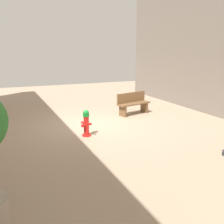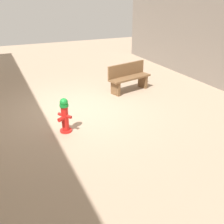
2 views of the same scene
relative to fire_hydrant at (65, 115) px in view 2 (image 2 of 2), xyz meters
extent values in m
plane|color=tan|center=(-0.70, -1.20, -0.44)|extent=(23.40, 23.40, 0.00)
cylinder|color=red|center=(0.00, 0.00, -0.42)|extent=(0.29, 0.29, 0.05)
cylinder|color=red|center=(0.00, 0.00, -0.08)|extent=(0.17, 0.17, 0.62)
cylinder|color=#198C33|center=(0.00, 0.00, 0.26)|extent=(0.22, 0.22, 0.06)
sphere|color=#198C33|center=(0.00, 0.00, 0.34)|extent=(0.20, 0.20, 0.20)
cylinder|color=red|center=(-0.08, 0.11, -0.01)|extent=(0.14, 0.15, 0.08)
cylinder|color=red|center=(0.07, -0.11, -0.01)|extent=(0.14, 0.15, 0.08)
cylinder|color=red|center=(0.12, 0.08, -0.05)|extent=(0.17, 0.16, 0.10)
cube|color=brown|center=(-3.46, -2.18, -0.22)|extent=(0.19, 0.41, 0.45)
cube|color=brown|center=(-2.23, -1.87, -0.22)|extent=(0.19, 0.41, 0.45)
cube|color=brown|center=(-2.85, -2.02, 0.04)|extent=(1.64, 0.82, 0.06)
cube|color=brown|center=(-2.80, -2.21, 0.29)|extent=(1.55, 0.45, 0.44)
camera|label=1|loc=(2.58, 8.11, 2.40)|focal=42.94mm
camera|label=2|loc=(1.41, 5.92, 2.75)|focal=43.59mm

